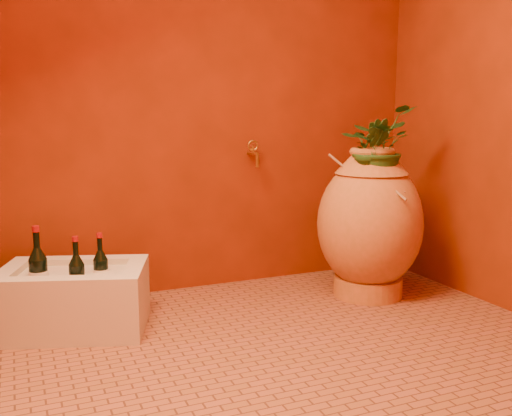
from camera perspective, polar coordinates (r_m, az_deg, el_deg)
name	(u,v)px	position (r m, az deg, el deg)	size (l,w,h in m)	color
floor	(290,346)	(2.59, 3.45, -13.61)	(2.50, 2.50, 0.00)	brown
wall_back	(213,71)	(3.31, -4.28, 13.55)	(2.50, 0.02, 2.50)	#5B1E05
amphora	(370,223)	(3.21, 11.31, -1.49)	(0.60, 0.61, 0.83)	#BC6E35
stone_basin	(74,300)	(2.85, -17.72, -8.72)	(0.76, 0.65, 0.30)	#BBB49B
wine_bottle_a	(39,274)	(2.78, -20.91, -6.22)	(0.08, 0.08, 0.35)	black
wine_bottle_b	(101,272)	(2.81, -15.24, -6.18)	(0.07, 0.07, 0.29)	black
wine_bottle_c	(77,278)	(2.73, -17.45, -6.68)	(0.07, 0.07, 0.30)	black
wall_tap	(254,152)	(3.32, -0.23, 5.59)	(0.07, 0.14, 0.15)	#A47D25
plant_main	(377,147)	(3.15, 11.98, 5.99)	(0.40, 0.34, 0.44)	#1E4819
plant_side	(372,151)	(3.08, 11.53, 5.65)	(0.19, 0.15, 0.34)	#1E4819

